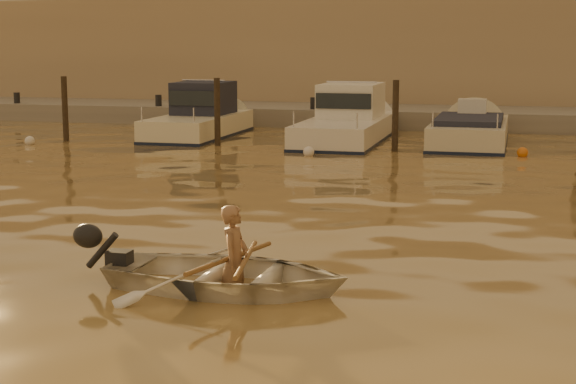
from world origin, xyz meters
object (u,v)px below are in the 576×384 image
(person, at_px, (235,260))
(moored_boat_3, at_px, (469,137))
(dinghy, at_px, (227,275))
(waterfront_building, at_px, (444,57))
(moored_boat_1, at_px, (198,117))
(moored_boat_2, at_px, (347,121))

(person, xyz_separation_m, moored_boat_3, (1.94, 16.83, -0.17))
(dinghy, relative_size, moored_boat_3, 0.50)
(dinghy, height_order, person, person)
(moored_boat_3, relative_size, waterfront_building, 0.13)
(person, bearing_deg, waterfront_building, 0.84)
(moored_boat_3, bearing_deg, waterfront_building, 99.05)
(moored_boat_1, relative_size, waterfront_building, 0.14)
(person, distance_m, moored_boat_1, 18.13)
(moored_boat_1, bearing_deg, moored_boat_2, 0.00)
(moored_boat_2, bearing_deg, moored_boat_3, 0.00)
(person, bearing_deg, moored_boat_1, 23.04)
(person, distance_m, moored_boat_3, 16.94)
(waterfront_building, bearing_deg, person, -90.38)
(dinghy, distance_m, person, 0.22)
(moored_boat_1, height_order, moored_boat_3, moored_boat_1)
(moored_boat_2, relative_size, waterfront_building, 0.16)
(dinghy, distance_m, moored_boat_2, 16.92)
(dinghy, distance_m, waterfront_building, 27.91)
(person, bearing_deg, moored_boat_2, 7.39)
(moored_boat_3, height_order, waterfront_building, waterfront_building)
(person, bearing_deg, dinghy, 90.00)
(moored_boat_2, relative_size, moored_boat_3, 1.21)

